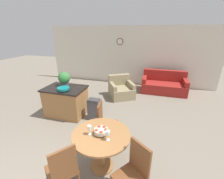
# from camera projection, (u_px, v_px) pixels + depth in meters

# --- Properties ---
(wall_back) EXTENTS (8.00, 0.09, 2.70)m
(wall_back) POSITION_uv_depth(u_px,v_px,m) (128.00, 56.00, 7.14)
(wall_back) COLOR silver
(wall_back) RESTS_ON ground_plane
(dining_table) EXTENTS (1.05, 1.05, 0.77)m
(dining_table) POSITION_uv_depth(u_px,v_px,m) (101.00, 142.00, 2.72)
(dining_table) COLOR #9E6B3D
(dining_table) RESTS_ON ground_plane
(dining_chair_near_left) EXTENTS (0.59, 0.59, 0.99)m
(dining_chair_near_left) POSITION_uv_depth(u_px,v_px,m) (63.00, 169.00, 2.26)
(dining_chair_near_left) COLOR brown
(dining_chair_near_left) RESTS_ON ground_plane
(dining_chair_near_right) EXTENTS (0.59, 0.59, 0.99)m
(dining_chair_near_right) POSITION_uv_depth(u_px,v_px,m) (134.00, 171.00, 2.23)
(dining_chair_near_right) COLOR brown
(dining_chair_near_right) RESTS_ON ground_plane
(dining_chair_far_side) EXTENTS (0.47, 0.47, 0.99)m
(dining_chair_far_side) POSITION_uv_depth(u_px,v_px,m) (105.00, 121.00, 3.45)
(dining_chair_far_side) COLOR brown
(dining_chair_far_side) RESTS_ON ground_plane
(fruit_bowl) EXTENTS (0.25, 0.25, 0.12)m
(fruit_bowl) POSITION_uv_depth(u_px,v_px,m) (101.00, 131.00, 2.63)
(fruit_bowl) COLOR #B7B29E
(fruit_bowl) RESTS_ON dining_table
(wine_glass_left) EXTENTS (0.07, 0.07, 0.18)m
(wine_glass_left) POSITION_uv_depth(u_px,v_px,m) (89.00, 128.00, 2.60)
(wine_glass_left) COLOR silver
(wine_glass_left) RESTS_ON dining_table
(wine_glass_right) EXTENTS (0.07, 0.07, 0.18)m
(wine_glass_right) POSITION_uv_depth(u_px,v_px,m) (108.00, 133.00, 2.46)
(wine_glass_right) COLOR silver
(wine_glass_right) RESTS_ON dining_table
(kitchen_island) EXTENTS (1.21, 0.85, 0.89)m
(kitchen_island) POSITION_uv_depth(u_px,v_px,m) (66.00, 101.00, 4.62)
(kitchen_island) COLOR #9E6B3D
(kitchen_island) RESTS_ON ground_plane
(teal_bowl) EXTENTS (0.34, 0.34, 0.09)m
(teal_bowl) POSITION_uv_depth(u_px,v_px,m) (63.00, 89.00, 4.24)
(teal_bowl) COLOR #147A7F
(teal_bowl) RESTS_ON kitchen_island
(potted_plant) EXTENTS (0.36, 0.36, 0.43)m
(potted_plant) POSITION_uv_depth(u_px,v_px,m) (64.00, 79.00, 4.56)
(potted_plant) COLOR #4C4C51
(potted_plant) RESTS_ON kitchen_island
(trash_bin) EXTENTS (0.35, 0.24, 0.64)m
(trash_bin) POSITION_uv_depth(u_px,v_px,m) (94.00, 109.00, 4.42)
(trash_bin) COLOR #47474C
(trash_bin) RESTS_ON ground_plane
(couch) EXTENTS (1.80, 0.95, 0.88)m
(couch) POSITION_uv_depth(u_px,v_px,m) (164.00, 85.00, 6.41)
(couch) COLOR maroon
(couch) RESTS_ON ground_plane
(armchair) EXTENTS (1.21, 1.22, 0.82)m
(armchair) POSITION_uv_depth(u_px,v_px,m) (121.00, 90.00, 5.96)
(armchair) COLOR #998966
(armchair) RESTS_ON ground_plane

